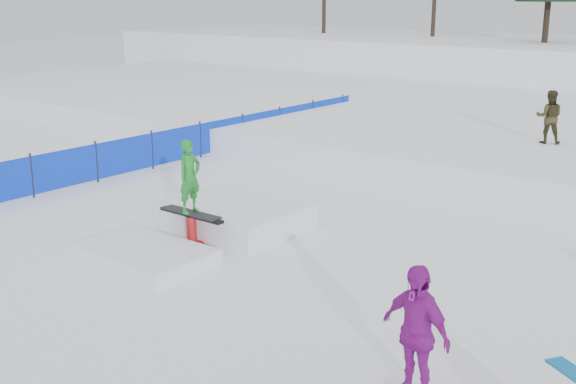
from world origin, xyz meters
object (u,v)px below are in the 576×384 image
Objects in this scene: safety_fence at (200,139)px; spectator_purple at (415,332)px; jib_rail_feature at (212,224)px; walker_olive at (549,117)px.

safety_fence is 14.06m from spectator_purple.
jib_rail_feature reaches higher than spectator_purple.
jib_rail_feature is (-6.09, 2.78, -0.56)m from spectator_purple.
safety_fence is 3.64× the size of jib_rail_feature.
jib_rail_feature reaches higher than safety_fence.
walker_olive is 12.96m from spectator_purple.
walker_olive reaches higher than spectator_purple.
walker_olive is at bearing 71.67° from jib_rail_feature.
walker_olive is 10.45m from jib_rail_feature.
spectator_purple reaches higher than safety_fence.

